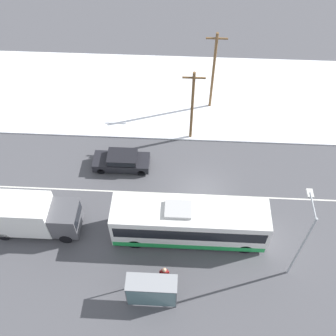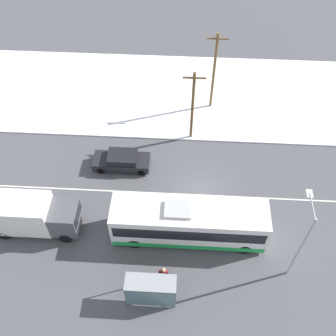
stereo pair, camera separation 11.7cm
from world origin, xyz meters
TOP-DOWN VIEW (x-y plane):
  - ground_plane at (0.00, 0.00)m, footprint 120.00×120.00m
  - snow_lot at (0.00, 11.99)m, footprint 80.00×12.27m
  - lane_marking_center at (0.00, 0.00)m, footprint 60.00×0.12m
  - city_bus at (-1.01, -3.61)m, footprint 10.74×2.57m
  - box_truck at (-12.43, -3.60)m, footprint 6.97×2.30m
  - sedan_car at (-6.59, 2.55)m, footprint 4.59×1.80m
  - pedestrian_at_stop at (-2.55, -7.19)m, footprint 0.65×0.29m
  - bus_shelter at (-3.26, -8.65)m, footprint 3.18×1.20m
  - streetlamp at (5.81, -5.73)m, footprint 0.36×2.22m
  - utility_pole_roadside at (-1.02, 6.25)m, footprint 1.80×0.24m
  - utility_pole_snowlot at (0.76, 10.42)m, footprint 1.80×0.24m

SIDE VIEW (x-z plane):
  - ground_plane at x=0.00m, z-range 0.00..0.00m
  - lane_marking_center at x=0.00m, z-range 0.00..0.00m
  - snow_lot at x=0.00m, z-range 0.00..0.12m
  - sedan_car at x=-6.59m, z-range 0.07..1.56m
  - pedestrian_at_stop at x=-2.55m, z-range 0.20..2.00m
  - city_bus at x=-1.01m, z-range -0.04..3.38m
  - bus_shelter at x=-3.26m, z-range 0.48..2.88m
  - box_truck at x=-12.43m, z-range 0.16..3.35m
  - utility_pole_roadside at x=-1.02m, z-range 0.18..7.20m
  - utility_pole_snowlot at x=0.76m, z-range 0.19..7.98m
  - streetlamp at x=5.81m, z-range 0.91..7.80m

